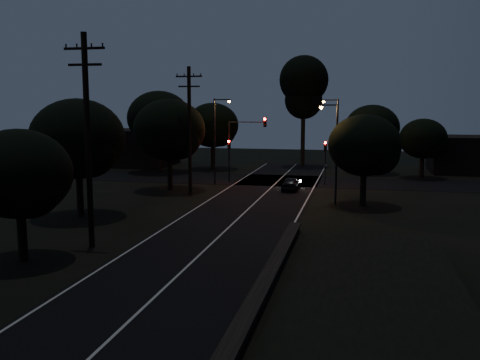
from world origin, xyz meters
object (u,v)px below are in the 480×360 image
at_px(utility_pole_far, 190,129).
at_px(signal_right, 325,155).
at_px(tall_pine, 304,87).
at_px(streetlight_c, 334,147).
at_px(signal_mast, 246,137).
at_px(car, 291,184).
at_px(signal_left, 229,153).
at_px(streetlight_b, 335,133).
at_px(utility_pole_mid, 88,138).
at_px(streetlight_a, 217,135).

relative_size(utility_pole_far, signal_right, 2.56).
height_order(tall_pine, streetlight_c, tall_pine).
bearing_deg(signal_mast, car, -39.06).
bearing_deg(tall_pine, signal_left, -110.46).
bearing_deg(tall_pine, utility_pole_far, -106.93).
bearing_deg(signal_mast, streetlight_b, 25.99).
distance_m(signal_left, car, 7.93).
bearing_deg(streetlight_b, signal_right, -100.00).
xyz_separation_m(tall_pine, signal_mast, (-3.91, -15.01, -5.25)).
xyz_separation_m(signal_left, streetlight_b, (9.91, 4.01, 1.80)).
height_order(utility_pole_far, signal_mast, utility_pole_far).
bearing_deg(signal_right, signal_mast, 179.97).
height_order(utility_pole_mid, streetlight_a, utility_pole_mid).
bearing_deg(signal_left, streetlight_a, -109.59).
distance_m(tall_pine, streetlight_a, 18.80).
xyz_separation_m(utility_pole_far, signal_mast, (3.09, 7.99, -1.15)).
relative_size(utility_pole_far, car, 3.03).
distance_m(signal_right, streetlight_a, 10.26).
height_order(tall_pine, streetlight_b, tall_pine).
distance_m(streetlight_b, car, 9.53).
xyz_separation_m(utility_pole_mid, car, (7.92, 21.07, -5.15)).
relative_size(signal_right, streetlight_b, 0.51).
relative_size(tall_pine, streetlight_c, 1.78).
height_order(utility_pole_mid, car, utility_pole_mid).
xyz_separation_m(tall_pine, car, (0.92, -18.93, -9.00)).
bearing_deg(utility_pole_far, streetlight_b, 46.70).
xyz_separation_m(tall_pine, signal_left, (-5.60, -15.01, -6.76)).
bearing_deg(streetlight_c, streetlight_a, 144.31).
xyz_separation_m(signal_mast, streetlight_c, (8.74, -9.99, 0.01)).
bearing_deg(tall_pine, utility_pole_mid, -99.93).
relative_size(utility_pole_mid, signal_left, 2.68).
xyz_separation_m(tall_pine, signal_right, (3.60, -15.01, -6.76)).
bearing_deg(signal_right, signal_left, 180.00).
distance_m(tall_pine, streetlight_b, 12.81).
height_order(streetlight_c, car, streetlight_c).
xyz_separation_m(utility_pole_mid, signal_mast, (3.09, 24.99, -1.40)).
bearing_deg(streetlight_a, signal_left, 70.41).
bearing_deg(streetlight_a, tall_pine, 69.64).
bearing_deg(signal_right, streetlight_a, -168.66).
bearing_deg(tall_pine, signal_right, -76.51).
xyz_separation_m(streetlight_a, streetlight_c, (11.14, -8.00, -0.29)).
height_order(signal_left, streetlight_a, streetlight_a).
xyz_separation_m(streetlight_b, car, (-3.39, -7.93, -4.05)).
distance_m(signal_left, streetlight_c, 14.52).
bearing_deg(streetlight_c, streetlight_b, 92.14).
distance_m(signal_right, streetlight_b, 4.45).
xyz_separation_m(signal_right, car, (-2.68, -3.92, -2.25)).
relative_size(signal_mast, car, 1.80).
bearing_deg(utility_pole_mid, tall_pine, 80.07).
bearing_deg(signal_left, utility_pole_mid, -93.21).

